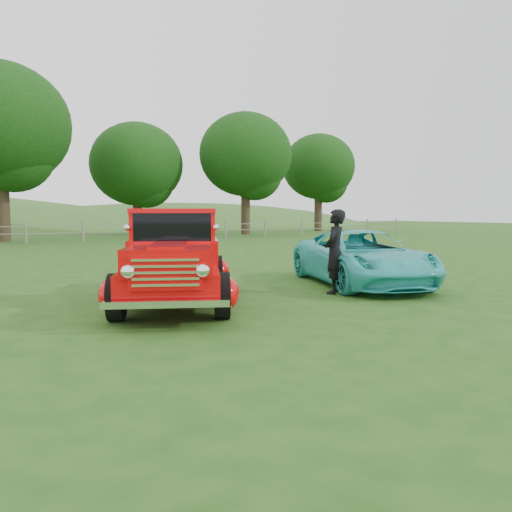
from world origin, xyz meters
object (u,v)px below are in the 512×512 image
tree_far_east (319,167)px  teal_sedan (361,258)px  tree_near_east (137,164)px  man (335,252)px  tree_mid_east (245,155)px  red_pickup (175,261)px  tree_near_west (0,125)px

tree_far_east → teal_sedan: tree_far_east is taller
tree_near_east → tree_far_east: bearing=3.4°
tree_far_east → teal_sedan: (-18.95, -28.87, -5.21)m
tree_far_east → man: (-20.27, -29.59, -4.97)m
tree_near_east → teal_sedan: (-1.95, -27.87, -4.60)m
tree_near_east → tree_mid_east: tree_mid_east is taller
man → tree_far_east: bearing=-161.5°
red_pickup → teal_sedan: size_ratio=1.13×
tree_far_east → tree_near_west: bearing=-169.1°
tree_mid_east → man: (-11.27, -26.59, -5.29)m
tree_mid_east → red_pickup: size_ratio=1.79×
tree_near_east → tree_mid_east: 8.30m
tree_near_west → tree_far_east: bearing=10.9°
tree_mid_east → red_pickup: (-14.61, -26.08, -5.38)m
red_pickup → teal_sedan: red_pickup is taller
tree_near_west → tree_near_east: (9.00, 4.00, -1.55)m
tree_near_west → tree_near_east: tree_near_west is taller
red_pickup → tree_mid_east: bearing=82.5°
tree_mid_east → tree_near_east: bearing=166.0°
tree_mid_east → teal_sedan: 28.26m
tree_far_east → red_pickup: size_ratio=1.68×
teal_sedan → man: 1.52m
tree_near_east → red_pickup: 29.19m
tree_near_east → tree_near_west: bearing=-156.0°
red_pickup → tree_near_west: bearing=117.5°
red_pickup → tree_far_east: bearing=72.7°
tree_near_west → teal_sedan: (7.05, -23.87, -6.15)m
tree_far_east → red_pickup: bearing=-129.1°
tree_near_east → teal_sedan: bearing=-94.0°
tree_mid_east → tree_near_west: bearing=-173.3°
tree_near_west → tree_far_east: 26.49m
tree_mid_east → tree_far_east: size_ratio=1.07×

